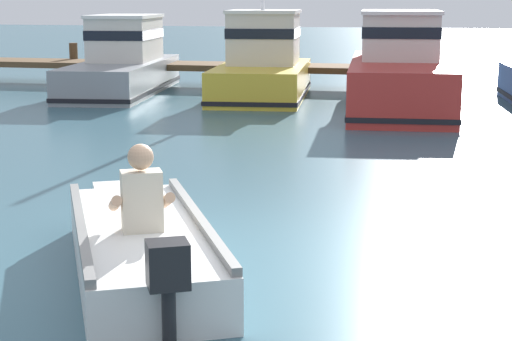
# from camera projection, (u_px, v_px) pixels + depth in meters

# --- Properties ---
(ground_plane) EXTENTS (120.00, 120.00, 0.00)m
(ground_plane) POSITION_uv_depth(u_px,v_px,m) (284.00, 257.00, 7.73)
(ground_plane) COLOR #386070
(wooden_dock) EXTENTS (12.73, 1.64, 1.10)m
(wooden_dock) POSITION_uv_depth(u_px,v_px,m) (163.00, 65.00, 22.70)
(wooden_dock) COLOR brown
(wooden_dock) RESTS_ON ground
(rowboat_with_person) EXTENTS (2.41, 3.49, 1.19)m
(rowboat_with_person) POSITION_uv_depth(u_px,v_px,m) (140.00, 245.00, 7.27)
(rowboat_with_person) COLOR white
(rowboat_with_person) RESTS_ON ground
(moored_boat_grey) EXTENTS (2.64, 5.97, 1.95)m
(moored_boat_grey) POSITION_uv_depth(u_px,v_px,m) (123.00, 64.00, 21.01)
(moored_boat_grey) COLOR gray
(moored_boat_grey) RESTS_ON ground
(moored_boat_yellow) EXTENTS (2.58, 4.94, 4.50)m
(moored_boat_yellow) POSITION_uv_depth(u_px,v_px,m) (263.00, 66.00, 19.93)
(moored_boat_yellow) COLOR gold
(moored_boat_yellow) RESTS_ON ground
(moored_boat_red) EXTENTS (2.65, 6.60, 2.10)m
(moored_boat_red) POSITION_uv_depth(u_px,v_px,m) (399.00, 71.00, 18.07)
(moored_boat_red) COLOR #B72D28
(moored_boat_red) RESTS_ON ground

